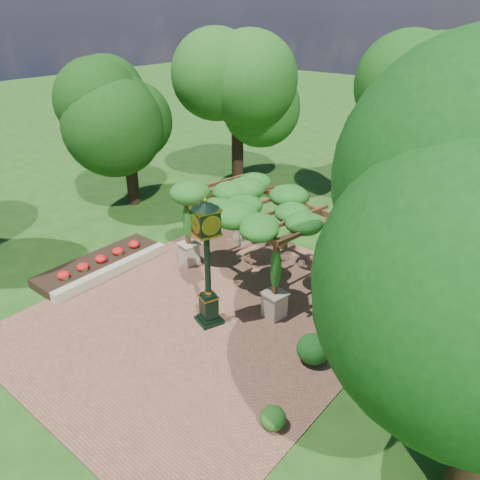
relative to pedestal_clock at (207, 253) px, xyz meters
The scene contains 13 objects.
ground 2.65m from the pedestal_clock, 109.38° to the right, with size 120.00×120.00×0.00m, color #1E4714.
brick_plaza 2.57m from the pedestal_clock, 124.35° to the left, with size 10.00×12.00×0.04m, color brown.
border_wall 5.38m from the pedestal_clock, behind, with size 0.35×5.00×0.40m, color #C6B793.
flower_bed 6.21m from the pedestal_clock, behind, with size 1.50×5.00×0.36m, color red.
pedestal_clock is the anchor object (origin of this frame).
pergola 3.41m from the pedestal_clock, 101.31° to the left, with size 5.93×4.23×3.44m.
sundial 9.15m from the pedestal_clock, 88.27° to the left, with size 0.62×0.62×1.12m.
shrub_front 5.12m from the pedestal_clock, 27.66° to the right, with size 0.64×0.64×0.58m, color #1F5117.
shrub_mid 4.17m from the pedestal_clock, ahead, with size 0.96×0.96×0.86m, color #164B15.
shrub_back 6.38m from the pedestal_clock, 56.02° to the left, with size 0.69×0.69×0.62m, color #34681E.
tree_west_near 11.48m from the pedestal_clock, 153.19° to the left, with size 4.30×4.30×7.12m.
tree_west_far 13.71m from the pedestal_clock, 125.96° to the left, with size 4.56×4.56×7.33m.
tree_north 13.05m from the pedestal_clock, 83.99° to the left, with size 4.27×4.27×7.42m.
Camera 1 is at (8.88, -8.24, 9.14)m, focal length 35.00 mm.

